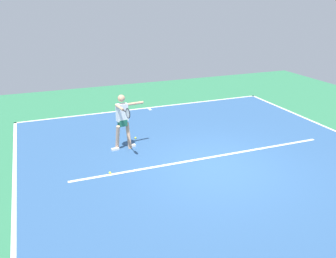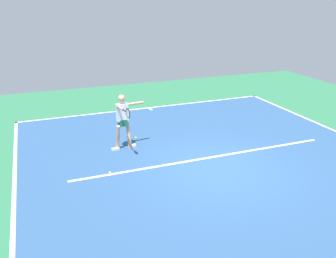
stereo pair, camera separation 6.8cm
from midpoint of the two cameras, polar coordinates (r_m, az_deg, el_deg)
name	(u,v)px [view 2 (the right image)]	position (r m, az deg, el deg)	size (l,w,h in m)	color
ground_plane	(218,168)	(10.14, 8.06, -6.13)	(21.20, 21.20, 0.00)	#2D754C
court_surface	(218,168)	(10.14, 8.06, -6.12)	(10.59, 12.27, 0.00)	#2D5484
court_line_baseline_near	(149,108)	(15.35, -2.88, 3.37)	(10.59, 0.10, 0.01)	white
court_line_sideline_right	(14,205)	(9.10, -22.96, -11.01)	(0.10, 12.27, 0.01)	white
court_line_service	(206,158)	(10.69, 6.27, -4.58)	(7.95, 0.10, 0.01)	white
court_line_centre_mark	(151,109)	(15.17, -2.64, 3.17)	(0.10, 0.30, 0.01)	white
tennis_player	(123,118)	(10.98, -6.92, 1.66)	(1.10, 1.23, 1.74)	tan
tennis_ball_by_sideline	(110,173)	(9.85, -8.97, -6.81)	(0.07, 0.07, 0.07)	#C6E53D
tennis_ball_by_baseline	(136,138)	(12.05, -4.93, -1.40)	(0.07, 0.07, 0.07)	yellow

